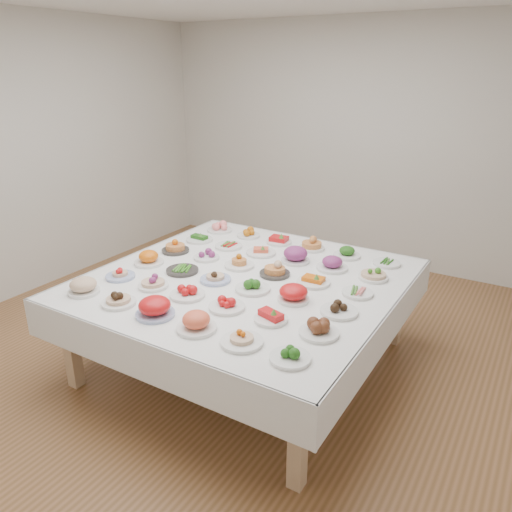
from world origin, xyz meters
The scene contains 38 objects.
room_envelope centered at (0.00, 0.00, 1.83)m, with size 5.02×5.02×2.81m.
display_table centered at (0.24, -0.23, 0.68)m, with size 2.25×2.25×0.75m.
dish_0 centered at (-0.60, -1.06, 0.82)m, with size 0.24×0.24×0.14m.
dish_1 centered at (-0.25, -1.06, 0.81)m, with size 0.25×0.25×0.13m.
dish_2 centered at (0.07, -1.05, 0.83)m, with size 0.30×0.30×0.16m.
dish_3 centered at (0.41, -1.06, 0.81)m, with size 0.25×0.25×0.14m.
dish_4 centered at (0.74, -1.05, 0.80)m, with size 0.25×0.25×0.12m.
dish_5 centered at (1.06, -1.06, 0.79)m, with size 0.23×0.23×0.09m.
dish_6 centered at (-0.58, -0.73, 0.80)m, with size 0.22×0.22×0.11m.
dish_7 centered at (-0.25, -0.73, 0.81)m, with size 0.22×0.22×0.13m.
dish_8 centered at (0.07, -0.72, 0.79)m, with size 0.24×0.24×0.10m.
dish_9 centered at (0.41, -0.73, 0.79)m, with size 0.24×0.24×0.10m.
dish_10 centered at (0.75, -0.72, 0.79)m, with size 0.21×0.21×0.09m.
dish_11 centered at (1.08, -0.72, 0.80)m, with size 0.24×0.24×0.11m.
dish_12 centered at (-0.59, -0.40, 0.80)m, with size 0.24×0.24×0.12m.
dish_13 centered at (-0.25, -0.39, 0.77)m, with size 0.25×0.25×0.05m.
dish_14 centered at (0.08, -0.40, 0.80)m, with size 0.23×0.23×0.12m.
dish_15 centered at (0.41, -0.39, 0.80)m, with size 0.25×0.25×0.11m.
dish_16 centered at (0.74, -0.39, 0.82)m, with size 0.23×0.23×0.14m.
dish_17 centered at (1.08, -0.40, 0.79)m, with size 0.25×0.25×0.10m.
dish_18 centered at (-0.59, -0.06, 0.82)m, with size 0.23×0.23×0.15m.
dish_19 centered at (-0.25, -0.06, 0.79)m, with size 0.21×0.21×0.09m.
dish_20 centered at (0.08, -0.07, 0.80)m, with size 0.24×0.24×0.13m.
dish_21 centered at (0.41, -0.07, 0.82)m, with size 0.23×0.23×0.15m.
dish_22 centered at (0.73, -0.06, 0.79)m, with size 0.25×0.25×0.11m.
dish_23 centered at (1.08, -0.07, 0.77)m, with size 0.22×0.22×0.05m.
dish_24 centered at (-0.58, 0.27, 0.79)m, with size 0.24×0.24×0.09m.
dish_25 centered at (-0.25, 0.27, 0.77)m, with size 0.24×0.24×0.05m.
dish_26 centered at (0.08, 0.27, 0.79)m, with size 0.25×0.25×0.10m.
dish_27 centered at (0.42, 0.26, 0.82)m, with size 0.27×0.27×0.15m.
dish_28 centered at (0.74, 0.28, 0.81)m, with size 0.25×0.25×0.13m.
dish_29 centered at (1.08, 0.26, 0.81)m, with size 0.22×0.22×0.13m.
dish_30 centered at (-0.59, 0.61, 0.80)m, with size 0.24×0.24×0.11m.
dish_31 centered at (-0.26, 0.61, 0.79)m, with size 0.21×0.21×0.10m.
dish_32 centered at (0.07, 0.60, 0.80)m, with size 0.23×0.23×0.11m.
dish_33 centered at (0.40, 0.61, 0.82)m, with size 0.22×0.22×0.14m.
dish_34 centered at (0.73, 0.60, 0.80)m, with size 0.22×0.22×0.12m.
dish_35 centered at (1.08, 0.60, 0.77)m, with size 0.22×0.22×0.05m.
Camera 1 is at (2.13, -3.18, 2.27)m, focal length 35.00 mm.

